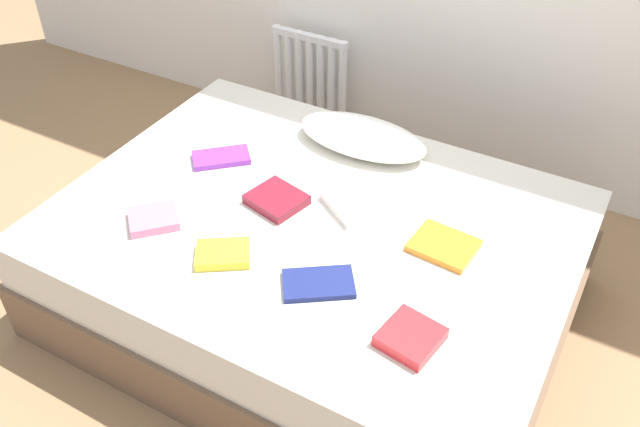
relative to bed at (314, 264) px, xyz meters
name	(u,v)px	position (x,y,z in m)	size (l,w,h in m)	color
ground_plane	(314,305)	(0.00, 0.00, -0.25)	(8.00, 8.00, 0.00)	#93704C
bed	(314,264)	(0.00, 0.00, 0.00)	(2.00, 1.50, 0.50)	brown
radiator	(310,78)	(-0.71, 1.20, 0.10)	(0.46, 0.04, 0.53)	white
pillow	(362,136)	(-0.05, 0.53, 0.31)	(0.59, 0.30, 0.11)	white
textbook_pink	(154,219)	(-0.52, -0.33, 0.27)	(0.18, 0.16, 0.04)	pink
textbook_yellow	(223,254)	(-0.17, -0.36, 0.27)	(0.19, 0.14, 0.04)	yellow
textbook_navy	(318,284)	(0.20, -0.32, 0.26)	(0.24, 0.15, 0.02)	navy
textbook_maroon	(276,200)	(-0.17, 0.00, 0.27)	(0.20, 0.18, 0.04)	maroon
textbook_red	(410,337)	(0.57, -0.39, 0.27)	(0.17, 0.18, 0.04)	red
textbook_orange	(444,246)	(0.50, 0.08, 0.27)	(0.23, 0.19, 0.03)	orange
textbook_white	(353,203)	(0.11, 0.13, 0.27)	(0.22, 0.18, 0.04)	white
textbook_purple	(221,158)	(-0.54, 0.14, 0.27)	(0.24, 0.13, 0.03)	purple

